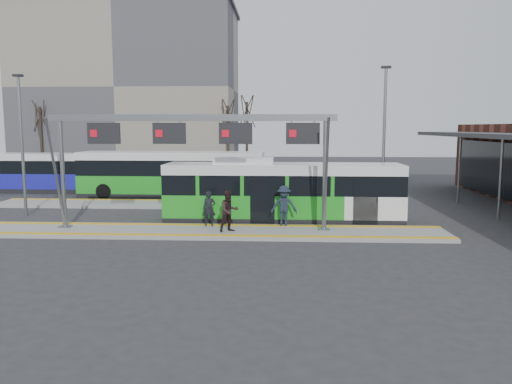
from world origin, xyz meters
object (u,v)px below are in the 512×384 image
(gantry, at_px, (195,138))
(passenger_b, at_px, (229,211))
(hero_bus, at_px, (282,193))
(passenger_a, at_px, (209,209))
(passenger_c, at_px, (284,206))

(gantry, relative_size, passenger_b, 7.00)
(hero_bus, height_order, passenger_a, hero_bus)
(passenger_b, bearing_deg, hero_bus, 21.80)
(passenger_a, bearing_deg, passenger_c, -4.74)
(gantry, bearing_deg, hero_bus, 34.24)
(passenger_a, bearing_deg, hero_bus, 22.83)
(passenger_b, bearing_deg, gantry, 129.63)
(hero_bus, height_order, passenger_b, hero_bus)
(passenger_a, relative_size, passenger_b, 0.88)
(passenger_a, distance_m, passenger_b, 1.59)
(passenger_b, relative_size, passenger_c, 0.97)
(gantry, xyz_separation_m, passenger_a, (0.53, 0.64, -3.33))
(hero_bus, bearing_deg, gantry, -145.39)
(passenger_c, bearing_deg, hero_bus, 92.45)
(gantry, bearing_deg, passenger_a, 50.66)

